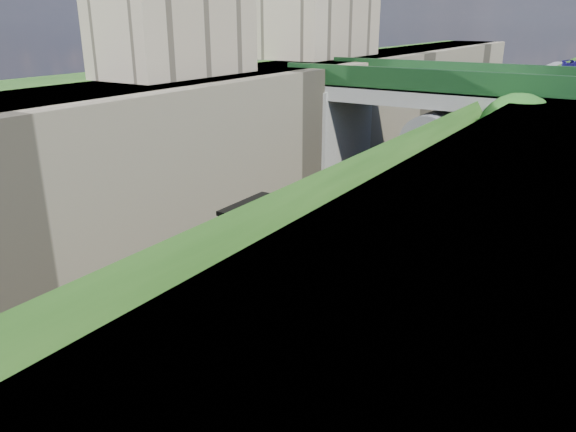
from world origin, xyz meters
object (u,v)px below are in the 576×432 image
Objects in this scene: locomotive at (220,307)px; tender at (338,236)px; tree at (520,136)px; road_bridge at (442,123)px.

tender is (-0.00, 7.36, -0.27)m from locomotive.
road_bridge is at bearing 137.87° from tree.
road_bridge reaches higher than tree.
road_bridge is 2.67× the size of tender.
tender is at bearing -88.87° from road_bridge.
road_bridge is 2.42× the size of tree.
road_bridge is 1.56× the size of locomotive.
tender is at bearing 90.00° from locomotive.
road_bridge is at bearing 91.13° from tender.
tree is at bearing 73.39° from locomotive.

